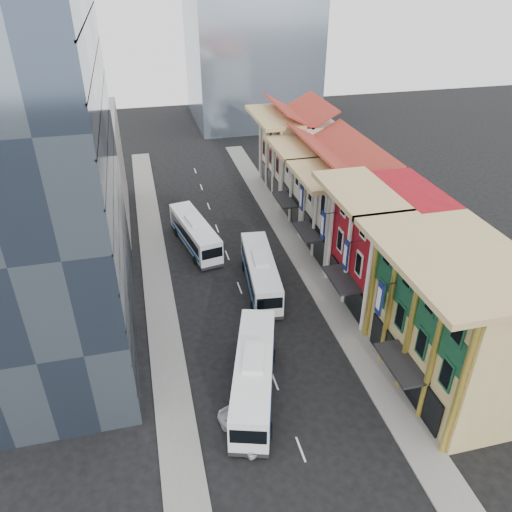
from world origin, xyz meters
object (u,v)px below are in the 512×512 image
object	(u,v)px
bus_left_near	(254,374)
sedan_left	(242,429)
bus_right	(261,272)
shophouse_tan	(458,321)
bus_left_far	(195,233)
office_tower	(36,183)

from	to	relation	value
bus_left_near	sedan_left	distance (m)	4.56
bus_right	shophouse_tan	bearing A→B (deg)	-48.69
sedan_left	bus_left_near	bearing A→B (deg)	42.90
sedan_left	bus_left_far	bearing A→B (deg)	66.62
bus_left_near	bus_left_far	distance (m)	24.85
shophouse_tan	bus_left_near	xyz separation A→B (m)	(-16.00, 2.09, -3.96)
office_tower	bus_left_far	size ratio (longest dim) A/B	2.51
office_tower	sedan_left	size ratio (longest dim) A/B	6.48
shophouse_tan	bus_right	distance (m)	20.73
bus_left_far	sedan_left	size ratio (longest dim) A/B	2.58
bus_left_far	bus_left_near	bearing A→B (deg)	-97.96
shophouse_tan	bus_right	world-z (taller)	shophouse_tan
bus_right	sedan_left	size ratio (longest dim) A/B	2.64
bus_left_far	bus_right	bearing A→B (deg)	-72.86
shophouse_tan	office_tower	size ratio (longest dim) A/B	0.47
bus_left_far	bus_right	size ratio (longest dim) A/B	0.98
office_tower	bus_left_near	distance (m)	23.13
bus_left_far	office_tower	bearing A→B (deg)	-147.70
bus_left_far	bus_right	world-z (taller)	bus_right
shophouse_tan	office_tower	bearing A→B (deg)	155.70
office_tower	bus_left_near	bearing A→B (deg)	-38.46
bus_right	bus_left_far	bearing A→B (deg)	124.02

